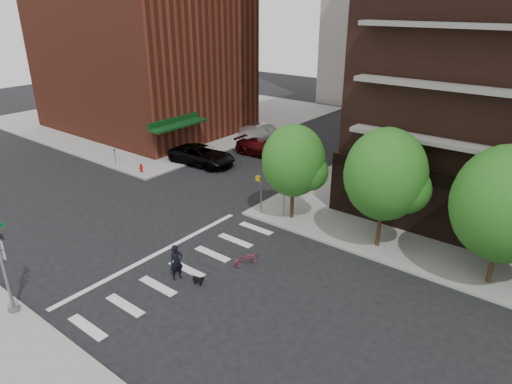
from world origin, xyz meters
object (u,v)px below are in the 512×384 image
(traffic_signal, at_px, (3,263))
(dog_walker, at_px, (177,262))
(parked_car_silver, at_px, (264,133))
(parked_car_black, at_px, (202,155))
(fire_hydrant, at_px, (141,168))
(parked_car_maroon, at_px, (261,148))
(scooter, at_px, (246,259))

(traffic_signal, relative_size, dog_walker, 3.13)
(parked_car_silver, height_order, dog_walker, dog_walker)
(parked_car_silver, bearing_deg, parked_car_black, -179.02)
(fire_hydrant, distance_m, parked_car_maroon, 11.04)
(parked_car_maroon, bearing_deg, parked_car_silver, 32.07)
(parked_car_black, xyz_separation_m, parked_car_silver, (0.00, 8.87, 0.02))
(traffic_signal, bearing_deg, parked_car_silver, 104.94)
(traffic_signal, bearing_deg, scooter, 59.68)
(parked_car_black, bearing_deg, scooter, -133.44)
(parked_car_maroon, relative_size, scooter, 3.33)
(parked_car_black, distance_m, dog_walker, 17.71)
(parked_car_maroon, distance_m, parked_car_silver, 4.57)
(fire_hydrant, distance_m, scooter, 16.69)
(traffic_signal, xyz_separation_m, dog_walker, (3.73, 6.60, -1.74))
(traffic_signal, distance_m, scooter, 11.57)
(parked_car_black, xyz_separation_m, dog_walker, (11.46, -13.50, 0.12))
(fire_hydrant, bearing_deg, dog_walker, -32.27)
(fire_hydrant, bearing_deg, parked_car_maroon, 63.80)
(traffic_signal, relative_size, scooter, 3.90)
(parked_car_maroon, bearing_deg, parked_car_black, 151.01)
(parked_car_maroon, xyz_separation_m, scooter, (10.89, -15.41, -0.34))
(parked_car_maroon, bearing_deg, traffic_signal, -170.62)
(parked_car_silver, bearing_deg, traffic_signal, -164.08)
(fire_hydrant, xyz_separation_m, parked_car_silver, (2.30, 13.68, 0.31))
(fire_hydrant, relative_size, parked_car_silver, 0.14)
(fire_hydrant, relative_size, parked_car_maroon, 0.14)
(traffic_signal, bearing_deg, dog_walker, 60.53)
(parked_car_black, relative_size, dog_walker, 3.15)
(parked_car_black, height_order, parked_car_maroon, parked_car_black)
(parked_car_silver, distance_m, scooter, 23.44)
(traffic_signal, height_order, dog_walker, traffic_signal)
(parked_car_maroon, height_order, scooter, parked_car_maroon)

